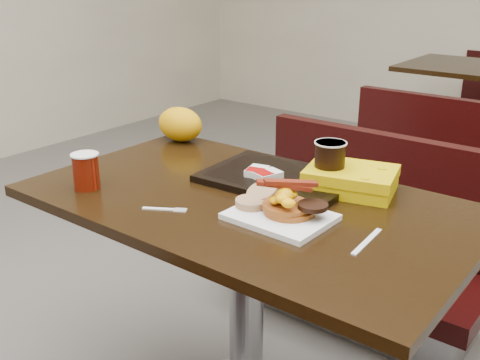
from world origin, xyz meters
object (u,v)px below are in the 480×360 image
Objects in this scene: hashbrown_sleeve_right at (268,175)px; pancake_stack at (290,208)px; tray at (278,178)px; paper_bag at (180,124)px; bench_far_s at (459,159)px; coffee_cup_near at (86,171)px; fork at (158,209)px; platter at (280,217)px; clamshell at (351,180)px; knife at (367,241)px; hashbrown_sleeve_left at (257,171)px; bench_near_n at (357,237)px; coffee_cup_far at (330,162)px; table_near at (246,317)px.

pancake_stack is at bearing -24.55° from hashbrown_sleeve_right.
tray is 2.41× the size of paper_bag.
hashbrown_sleeve_right is at bearing -90.44° from bench_far_s.
coffee_cup_near is at bearing -162.77° from pancake_stack.
tray is (0.13, 0.36, 0.01)m from fork.
coffee_cup_near is 0.52m from paper_bag.
platter reaches higher than bench_far_s.
knife is at bearing -70.10° from clamshell.
hashbrown_sleeve_left is (-0.20, 0.18, 0.02)m from platter.
knife reaches higher than bench_far_s.
hashbrown_sleeve_left is (-0.06, -0.58, 0.42)m from bench_near_n.
hashbrown_sleeve_left is 0.04m from hashbrown_sleeve_right.
bench_near_n is at bearing 105.24° from coffee_cup_far.
bench_far_s is at bearing 74.32° from hashbrown_sleeve_left.
bench_far_s is 1.83m from hashbrown_sleeve_right.
clamshell is (0.20, 0.06, 0.02)m from tray.
hashbrown_sleeve_right is (0.38, 0.33, -0.02)m from coffee_cup_near.
pancake_stack reaches higher than fork.
coffee_cup_near reaches higher than bench_near_n.
clamshell is at bearing 36.34° from coffee_cup_near.
bench_near_n is (0.00, 0.70, -0.02)m from table_near.
knife is 1.32× the size of coffee_cup_far.
table_near is at bearing -124.80° from coffee_cup_far.
knife is at bearing 12.67° from coffee_cup_near.
coffee_cup_near is at bearing -162.71° from platter.
knife is 0.63× the size of clamshell.
coffee_cup_near reaches higher than fork.
table_near is 0.44m from pancake_stack.
fork is at bearing -112.73° from tray.
tray is at bearing -121.49° from knife.
clamshell reaches higher than bench_near_n.
coffee_cup_near is at bearing 152.88° from fork.
hashbrown_sleeve_left reaches higher than fork.
paper_bag is (-0.38, 0.49, 0.06)m from fork.
clamshell is at bearing 82.19° from platter.
paper_bag is (-0.51, 0.29, 0.44)m from table_near.
hashbrown_sleeve_right is (0.12, 0.32, 0.03)m from fork.
tray reaches higher than knife.
hashbrown_sleeve_right is 0.31× the size of clamshell.
bench_near_n is 8.02× the size of pancake_stack.
knife is at bearing -6.51° from table_near.
hashbrown_sleeve_right reaches higher than tray.
hashbrown_sleeve_left is 0.96× the size of hashbrown_sleeve_right.
coffee_cup_far reaches higher than paper_bag.
knife is 2.11× the size of hashbrown_sleeve_left.
paper_bag is at bearing 153.75° from platter.
paper_bag is at bearing -114.14° from knife.
bench_near_n is at bearing -157.11° from knife.
fork is at bearing -152.03° from platter.
tray is at bearing 94.15° from hashbrown_sleeve_right.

